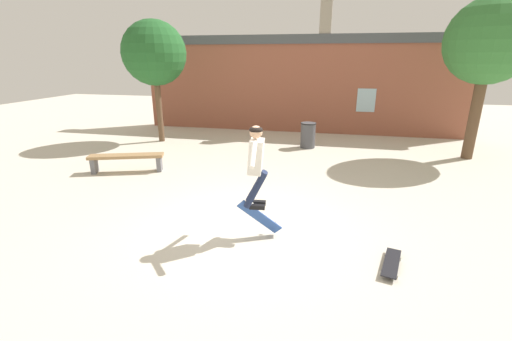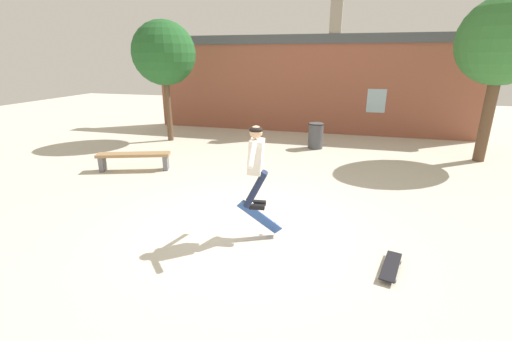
# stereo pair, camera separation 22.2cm
# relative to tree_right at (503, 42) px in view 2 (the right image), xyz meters

# --- Properties ---
(ground_plane) EXTENTS (40.00, 40.00, 0.00)m
(ground_plane) POSITION_rel_tree_right_xyz_m (-5.64, -5.94, -3.40)
(ground_plane) COLOR beige
(building_backdrop) EXTENTS (13.70, 0.52, 5.03)m
(building_backdrop) POSITION_rel_tree_right_xyz_m (-5.62, 2.94, -1.39)
(building_backdrop) COLOR #93513D
(building_backdrop) RESTS_ON ground_plane
(tree_right) EXTENTS (2.42, 2.42, 4.65)m
(tree_right) POSITION_rel_tree_right_xyz_m (0.00, 0.00, 0.00)
(tree_right) COLOR brown
(tree_right) RESTS_ON ground_plane
(tree_left) EXTENTS (2.22, 2.22, 4.25)m
(tree_left) POSITION_rel_tree_right_xyz_m (-10.39, 0.02, -0.28)
(tree_left) COLOR brown
(tree_left) RESTS_ON ground_plane
(park_bench) EXTENTS (1.98, 0.98, 0.49)m
(park_bench) POSITION_rel_tree_right_xyz_m (-9.60, -3.51, -3.03)
(park_bench) COLOR #99754C
(park_bench) RESTS_ON ground_plane
(trash_bin) EXTENTS (0.54, 0.54, 0.87)m
(trash_bin) POSITION_rel_tree_right_xyz_m (-4.96, 0.24, -2.94)
(trash_bin) COLOR #47474C
(trash_bin) RESTS_ON ground_plane
(skater) EXTENTS (0.42, 1.21, 1.41)m
(skater) POSITION_rel_tree_right_xyz_m (-5.36, -6.22, -1.99)
(skater) COLOR silver
(skateboard_flipping) EXTENTS (0.78, 0.30, 0.70)m
(skateboard_flipping) POSITION_rel_tree_right_xyz_m (-5.30, -6.21, -3.02)
(skateboard_flipping) COLOR #2D519E
(skateboard_resting) EXTENTS (0.41, 0.86, 0.08)m
(skateboard_resting) POSITION_rel_tree_right_xyz_m (-3.16, -6.68, -3.33)
(skateboard_resting) COLOR black
(skateboard_resting) RESTS_ON ground_plane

